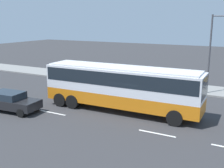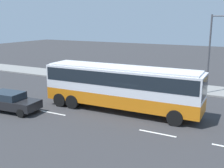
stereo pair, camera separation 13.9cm
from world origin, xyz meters
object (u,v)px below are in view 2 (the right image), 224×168
at_px(car_black_sedan, 11,101).
at_px(coach_bus, 121,84).
at_px(street_lamp, 211,49).
at_px(pedestrian_near_curb, 161,76).

bearing_deg(car_black_sedan, coach_bus, 22.95).
relative_size(coach_bus, street_lamp, 1.70).
distance_m(car_black_sedan, pedestrian_near_curb, 15.00).
bearing_deg(street_lamp, coach_bus, -121.76).
height_order(pedestrian_near_curb, street_lamp, street_lamp).
distance_m(coach_bus, street_lamp, 9.97).
height_order(car_black_sedan, pedestrian_near_curb, pedestrian_near_curb).
bearing_deg(car_black_sedan, street_lamp, 39.06).
bearing_deg(street_lamp, pedestrian_near_curb, 173.47).
bearing_deg(car_black_sedan, pedestrian_near_curb, 53.70).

